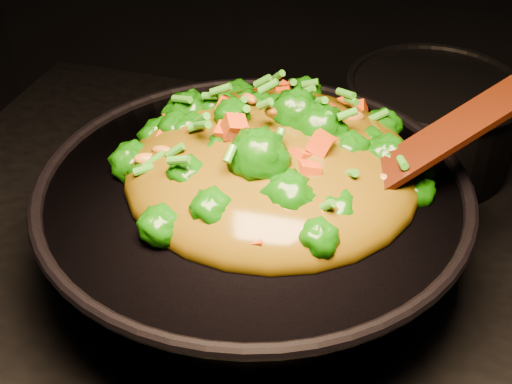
% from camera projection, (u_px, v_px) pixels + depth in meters
% --- Properties ---
extents(wok, '(0.49, 0.49, 0.13)m').
position_uv_depth(wok, '(253.00, 232.00, 0.79)').
color(wok, black).
rests_on(wok, stovetop).
extents(stir_fry, '(0.34, 0.34, 0.11)m').
position_uv_depth(stir_fry, '(273.00, 132.00, 0.73)').
color(stir_fry, '#125806').
rests_on(stir_fry, wok).
extents(spatula, '(0.23, 0.20, 0.11)m').
position_uv_depth(spatula, '(409.00, 159.00, 0.71)').
color(spatula, '#3D1A05').
rests_on(spatula, wok).
extents(back_pot, '(0.25, 0.25, 0.13)m').
position_uv_depth(back_pot, '(429.00, 123.00, 0.97)').
color(back_pot, black).
rests_on(back_pot, stovetop).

